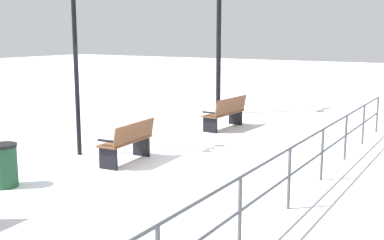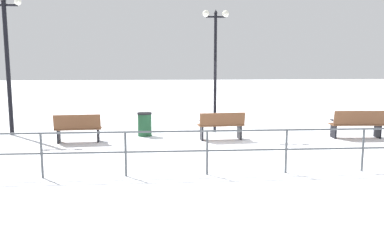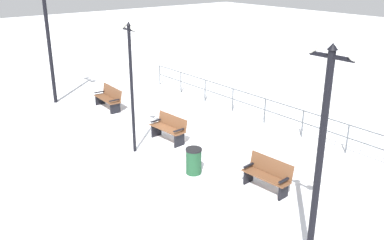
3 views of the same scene
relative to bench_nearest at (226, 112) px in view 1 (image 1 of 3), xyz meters
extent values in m
plane|color=white|center=(0.12, 4.42, -0.47)|extent=(80.00, 80.00, 0.00)
cube|color=brown|center=(0.09, 0.00, -0.03)|extent=(0.57, 1.68, 0.04)
cube|color=brown|center=(-0.16, 0.01, 0.21)|extent=(0.19, 1.66, 0.46)
cube|color=black|center=(0.05, -0.73, -0.25)|extent=(0.44, 0.07, 0.44)
cube|color=black|center=(0.12, 0.72, -0.25)|extent=(0.44, 0.07, 0.44)
cube|color=black|center=(0.07, -0.73, 0.09)|extent=(0.44, 0.09, 0.04)
cube|color=black|center=(0.14, 0.72, 0.09)|extent=(0.44, 0.09, 0.04)
cube|color=brown|center=(0.13, 4.42, -0.01)|extent=(0.58, 1.46, 0.04)
cube|color=brown|center=(-0.11, 4.40, 0.21)|extent=(0.21, 1.44, 0.40)
cube|color=black|center=(0.18, 3.80, -0.24)|extent=(0.43, 0.08, 0.47)
cube|color=black|center=(0.08, 5.03, -0.24)|extent=(0.43, 0.08, 0.47)
cube|color=black|center=(0.20, 3.80, 0.11)|extent=(0.43, 0.10, 0.04)
cube|color=black|center=(0.10, 5.03, 0.11)|extent=(0.43, 0.10, 0.04)
cylinder|color=black|center=(1.46, -2.25, 2.06)|extent=(0.16, 0.16, 5.06)
cylinder|color=black|center=(1.46, 4.43, 1.56)|extent=(0.10, 0.10, 4.06)
cylinder|color=#4C5156|center=(-3.81, -1.77, 0.01)|extent=(0.05, 0.05, 0.97)
cylinder|color=#4C5156|center=(-3.81, 0.00, 0.01)|extent=(0.05, 0.05, 0.97)
cylinder|color=#4C5156|center=(-3.81, 1.77, 0.01)|extent=(0.05, 0.05, 0.97)
cylinder|color=#4C5156|center=(-3.81, 3.53, 0.01)|extent=(0.05, 0.05, 0.97)
cylinder|color=#4C5156|center=(-3.81, 5.30, 0.01)|extent=(0.05, 0.05, 0.97)
cylinder|color=#4C5156|center=(-3.81, 7.07, 0.01)|extent=(0.05, 0.05, 0.97)
cylinder|color=#4C5156|center=(-3.81, 4.42, 0.50)|extent=(0.04, 12.37, 0.04)
cylinder|color=#4C5156|center=(-3.81, 4.42, 0.06)|extent=(0.04, 12.37, 0.04)
cylinder|color=#1E4C2D|center=(0.93, 6.85, -0.11)|extent=(0.45, 0.45, 0.73)
cylinder|color=black|center=(0.93, 6.85, 0.28)|extent=(0.48, 0.48, 0.06)
camera|label=1|loc=(-6.26, 12.27, 2.24)|focal=45.35mm
camera|label=2|loc=(-12.38, 6.29, 2.01)|focal=37.74mm
camera|label=3|loc=(7.92, 15.51, 5.32)|focal=39.68mm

